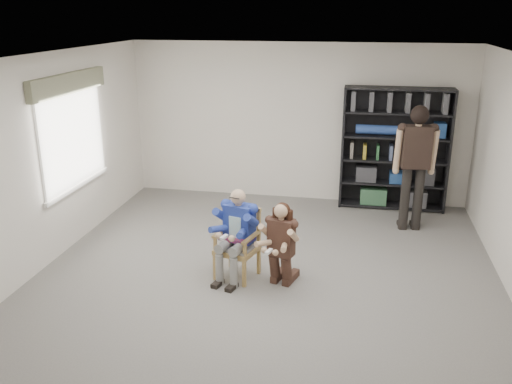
% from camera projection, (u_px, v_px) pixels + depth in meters
% --- Properties ---
extents(room_shell, '(6.00, 7.00, 2.80)m').
position_uv_depth(room_shell, '(263.00, 181.00, 6.39)').
color(room_shell, white).
rests_on(room_shell, ground).
extents(floor, '(6.00, 7.00, 0.01)m').
position_uv_depth(floor, '(263.00, 286.00, 6.84)').
color(floor, slate).
rests_on(floor, ground).
extents(window_left, '(0.16, 2.00, 1.75)m').
position_uv_depth(window_left, '(74.00, 133.00, 7.77)').
color(window_left, white).
rests_on(window_left, room_shell).
extents(armchair, '(0.66, 0.65, 0.92)m').
position_uv_depth(armchair, '(237.00, 244.00, 6.95)').
color(armchair, '#A47D42').
rests_on(armchair, floor).
extents(seated_man, '(0.70, 0.84, 1.20)m').
position_uv_depth(seated_man, '(237.00, 234.00, 6.90)').
color(seated_man, navy).
rests_on(seated_man, floor).
extents(kneeling_woman, '(0.65, 0.84, 1.10)m').
position_uv_depth(kneeling_woman, '(280.00, 245.00, 6.70)').
color(kneeling_woman, '#3D261B').
rests_on(kneeling_woman, floor).
extents(bookshelf, '(1.80, 0.38, 2.10)m').
position_uv_depth(bookshelf, '(395.00, 149.00, 9.25)').
color(bookshelf, black).
rests_on(bookshelf, floor).
extents(standing_man, '(0.64, 0.41, 1.96)m').
position_uv_depth(standing_man, '(414.00, 170.00, 8.33)').
color(standing_man, black).
rests_on(standing_man, floor).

